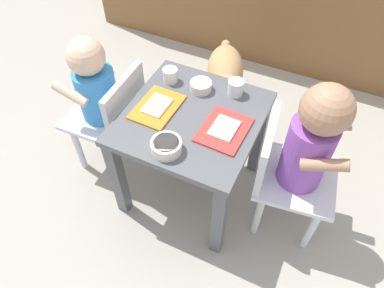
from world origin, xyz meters
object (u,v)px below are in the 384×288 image
at_px(food_tray_left, 157,107).
at_px(veggie_bowl_near, 166,146).
at_px(seated_child_left, 99,92).
at_px(water_cup_right, 235,88).
at_px(seated_child_right, 306,148).
at_px(water_cup_left, 170,76).
at_px(dining_table, 192,133).
at_px(cereal_bowl_right_side, 201,86).
at_px(food_tray_right, 224,129).
at_px(dog, 225,74).

xyz_separation_m(food_tray_left, veggie_bowl_near, (0.13, -0.16, 0.02)).
relative_size(seated_child_left, water_cup_right, 10.82).
bearing_deg(seated_child_right, water_cup_left, 168.24).
bearing_deg(dining_table, seated_child_right, 2.97).
distance_m(water_cup_right, veggie_bowl_near, 0.37).
height_order(water_cup_left, water_cup_right, water_cup_right).
distance_m(seated_child_left, cereal_bowl_right_side, 0.40).
relative_size(dining_table, food_tray_right, 2.55).
distance_m(seated_child_right, food_tray_right, 0.28).
xyz_separation_m(seated_child_right, water_cup_right, (-0.31, 0.16, 0.02)).
relative_size(food_tray_left, water_cup_right, 3.36).
bearing_deg(dining_table, food_tray_left, -171.67).
xyz_separation_m(dog, water_cup_right, (0.17, -0.37, 0.25)).
relative_size(food_tray_right, water_cup_right, 3.30).
distance_m(food_tray_left, veggie_bowl_near, 0.21).
relative_size(dining_table, food_tray_left, 2.50).
bearing_deg(food_tray_right, food_tray_left, 180.00).
relative_size(seated_child_right, cereal_bowl_right_side, 8.50).
relative_size(seated_child_right, veggie_bowl_near, 6.89).
bearing_deg(seated_child_left, cereal_bowl_right_side, 22.14).
distance_m(dog, food_tray_left, 0.61).
height_order(seated_child_right, food_tray_right, seated_child_right).
bearing_deg(dining_table, cereal_bowl_right_side, 102.00).
distance_m(dog, water_cup_right, 0.48).
bearing_deg(water_cup_left, food_tray_left, -79.99).
xyz_separation_m(dining_table, food_tray_right, (0.13, -0.02, 0.10)).
distance_m(water_cup_right, cereal_bowl_right_side, 0.13).
height_order(seated_child_right, dog, seated_child_right).
height_order(food_tray_right, veggie_bowl_near, veggie_bowl_near).
height_order(food_tray_right, water_cup_left, water_cup_left).
height_order(dining_table, dog, dining_table).
height_order(food_tray_right, cereal_bowl_right_side, cereal_bowl_right_side).
height_order(food_tray_left, water_cup_right, water_cup_right).
xyz_separation_m(water_cup_left, water_cup_right, (0.26, 0.04, 0.00)).
distance_m(water_cup_left, veggie_bowl_near, 0.36).
relative_size(dog, veggie_bowl_near, 4.34).
distance_m(water_cup_left, cereal_bowl_right_side, 0.13).
bearing_deg(food_tray_right, water_cup_left, 151.55).
height_order(seated_child_left, dog, seated_child_left).
distance_m(dog, food_tray_right, 0.64).
xyz_separation_m(seated_child_left, water_cup_right, (0.50, 0.19, 0.06)).
distance_m(food_tray_left, food_tray_right, 0.26).
xyz_separation_m(seated_child_left, water_cup_left, (0.24, 0.15, 0.06)).
xyz_separation_m(cereal_bowl_right_side, veggie_bowl_near, (0.02, -0.32, 0.00)).
bearing_deg(veggie_bowl_near, food_tray_right, 50.08).
bearing_deg(seated_child_right, dog, 132.32).
xyz_separation_m(dog, water_cup_left, (-0.08, -0.41, 0.25)).
bearing_deg(seated_child_left, water_cup_left, 31.42).
relative_size(water_cup_left, cereal_bowl_right_side, 0.69).
height_order(dining_table, water_cup_left, water_cup_left).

